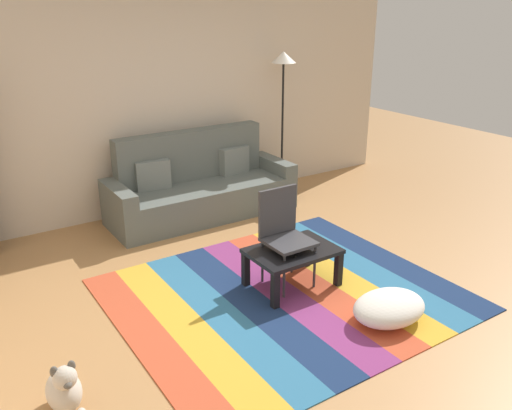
# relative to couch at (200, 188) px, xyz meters

# --- Properties ---
(ground_plane) EXTENTS (14.00, 14.00, 0.00)m
(ground_plane) POSITION_rel_couch_xyz_m (-0.16, -2.02, -0.34)
(ground_plane) COLOR #B27F4C
(back_wall) EXTENTS (6.80, 0.10, 2.70)m
(back_wall) POSITION_rel_couch_xyz_m (-0.16, 0.53, 1.01)
(back_wall) COLOR beige
(back_wall) RESTS_ON ground_plane
(rug) EXTENTS (2.87, 2.50, 0.01)m
(rug) POSITION_rel_couch_xyz_m (-0.29, -2.15, -0.33)
(rug) COLOR #C64C2D
(rug) RESTS_ON ground_plane
(couch) EXTENTS (2.26, 0.80, 1.00)m
(couch) POSITION_rel_couch_xyz_m (0.00, 0.00, 0.00)
(couch) COLOR #59605B
(couch) RESTS_ON ground_plane
(coffee_table) EXTENTS (0.79, 0.55, 0.36)m
(coffee_table) POSITION_rel_couch_xyz_m (-0.13, -2.05, -0.03)
(coffee_table) COLOR black
(coffee_table) RESTS_ON rug
(pouf) EXTENTS (0.65, 0.48, 0.23)m
(pouf) POSITION_rel_couch_xyz_m (0.18, -2.95, -0.21)
(pouf) COLOR white
(pouf) RESTS_ON rug
(dog) EXTENTS (0.22, 0.35, 0.40)m
(dog) POSITION_rel_couch_xyz_m (-2.31, -2.55, -0.18)
(dog) COLOR beige
(dog) RESTS_ON ground_plane
(standing_lamp) EXTENTS (0.32, 0.32, 1.86)m
(standing_lamp) POSITION_rel_couch_xyz_m (1.36, 0.19, 1.21)
(standing_lamp) COLOR black
(standing_lamp) RESTS_ON ground_plane
(tv_remote) EXTENTS (0.09, 0.16, 0.02)m
(tv_remote) POSITION_rel_couch_xyz_m (-0.22, -2.13, 0.04)
(tv_remote) COLOR black
(tv_remote) RESTS_ON coffee_table
(folding_chair) EXTENTS (0.40, 0.40, 0.90)m
(folding_chair) POSITION_rel_couch_xyz_m (-0.16, -1.94, 0.20)
(folding_chair) COLOR #38383D
(folding_chair) RESTS_ON ground_plane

